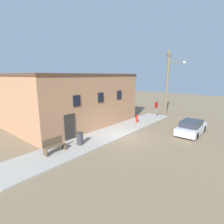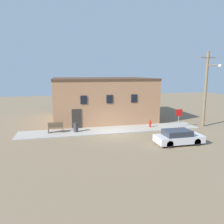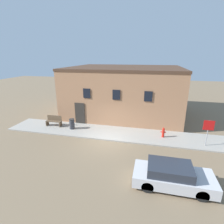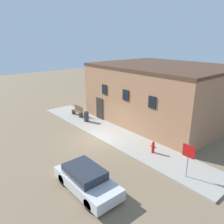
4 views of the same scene
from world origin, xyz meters
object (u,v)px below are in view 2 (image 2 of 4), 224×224
Objects in this scene: fire_hydrant at (150,123)px; trash_bin at (76,127)px; utility_pole at (206,88)px; stop_sign at (179,115)px; bench at (56,128)px; parked_car at (178,137)px.

fire_hydrant is 0.88× the size of trash_bin.
utility_pole reaches higher than trash_bin.
fire_hydrant is 0.42× the size of stop_sign.
utility_pole reaches higher than bench.
trash_bin is 0.23× the size of parked_car.
fire_hydrant is at bearing 0.58° from trash_bin.
parked_car is at bearing -88.17° from fire_hydrant.
parked_car is (-2.88, -4.91, -0.92)m from stop_sign.
fire_hydrant is 0.20× the size of parked_car.
fire_hydrant is 7.39m from utility_pole.
trash_bin is 0.11× the size of utility_pole.
stop_sign is at bearing -4.14° from bench.
bench is 0.37× the size of parked_car.
stop_sign reaches higher than trash_bin.
bench reaches higher than trash_bin.
bench is 16.83m from utility_pole.
fire_hydrant is at bearing 166.14° from stop_sign.
utility_pole is at bearing 0.15° from stop_sign.
stop_sign is 1.35× the size of bench.
stop_sign reaches higher than parked_car.
utility_pole reaches higher than stop_sign.
parked_car is at bearing -140.87° from utility_pole.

